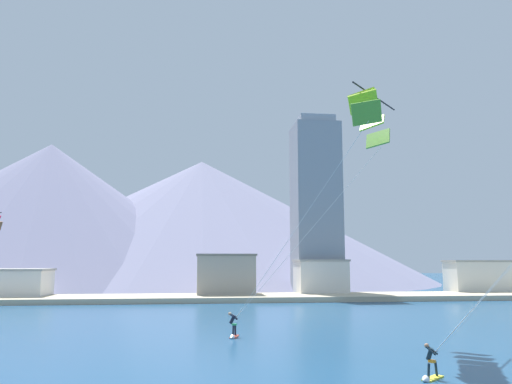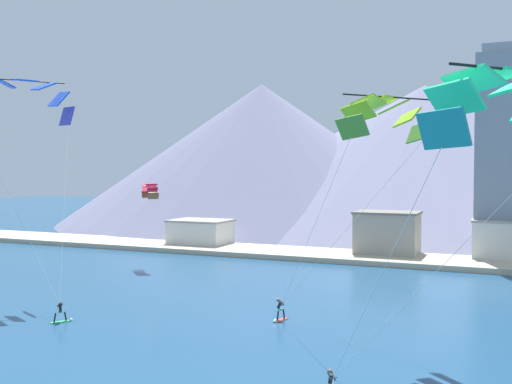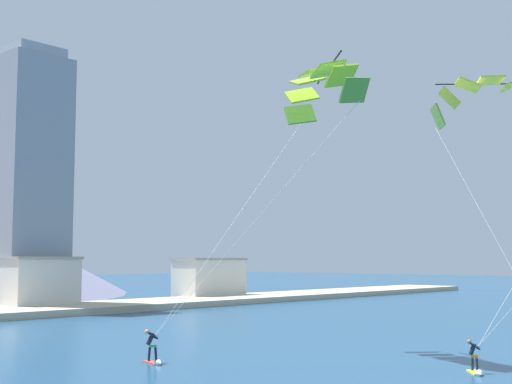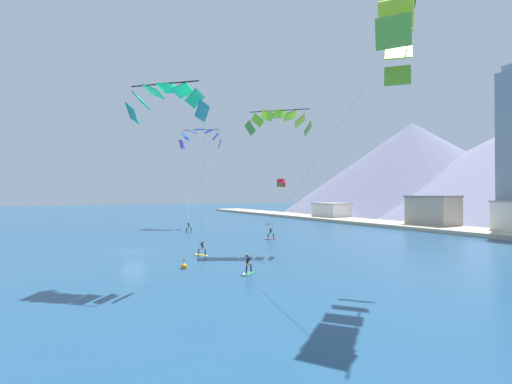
{
  "view_description": "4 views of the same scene",
  "coord_description": "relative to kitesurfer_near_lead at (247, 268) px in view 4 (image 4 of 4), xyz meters",
  "views": [
    {
      "loc": [
        -4.28,
        -16.6,
        5.3
      ],
      "look_at": [
        -0.4,
        15.74,
        9.83
      ],
      "focal_mm": 35.0,
      "sensor_mm": 36.0,
      "label": 1
    },
    {
      "loc": [
        14.42,
        -21.89,
        11.58
      ],
      "look_at": [
        -3.23,
        18.63,
        10.1
      ],
      "focal_mm": 40.0,
      "sensor_mm": 36.0,
      "label": 2
    },
    {
      "loc": [
        -25.38,
        -9.24,
        5.28
      ],
      "look_at": [
        0.33,
        14.03,
        8.57
      ],
      "focal_mm": 50.0,
      "sensor_mm": 36.0,
      "label": 3
    },
    {
      "loc": [
        41.25,
        -7.03,
        6.5
      ],
      "look_at": [
        1.92,
        15.08,
        6.88
      ],
      "focal_mm": 24.0,
      "sensor_mm": 36.0,
      "label": 4
    }
  ],
  "objects": [
    {
      "name": "ground_plane",
      "position": [
        -16.56,
        -6.03,
        -0.51
      ],
      "size": [
        400.0,
        400.0,
        0.0
      ],
      "primitive_type": "plane",
      "color": "navy"
    },
    {
      "name": "kitesurfer_near_lead",
      "position": [
        0.0,
        0.0,
        0.0
      ],
      "size": [
        1.3,
        1.67,
        1.74
      ],
      "color": "#33B266",
      "rests_on": "ground"
    },
    {
      "name": "kitesurfer_near_trail",
      "position": [
        -33.4,
        6.29,
        -0.01
      ],
      "size": [
        1.33,
        1.65,
        1.72
      ],
      "color": "#33B266",
      "rests_on": "ground"
    },
    {
      "name": "kitesurfer_mid_center",
      "position": [
        -10.25,
        -0.3,
        -0.07
      ],
      "size": [
        1.59,
        1.43,
        1.63
      ],
      "color": "yellow",
      "rests_on": "ground"
    },
    {
      "name": "kitesurfer_far_left",
      "position": [
        -18.16,
        13.31,
        0.07
      ],
      "size": [
        0.84,
        1.78,
        1.8
      ],
      "color": "#E54C33",
      "rests_on": "ground"
    },
    {
      "name": "parafoil_kite_near_lead",
      "position": [
        9.0,
        6.92,
        16.97
      ],
      "size": [
        12.37,
        10.72,
        17.61
      ],
      "color": "#71B038"
    },
    {
      "name": "parafoil_kite_near_trail",
      "position": [
        -42.47,
        11.53,
        18.09
      ],
      "size": [
        12.09,
        9.52,
        18.92
      ],
      "color": "#4141C3"
    },
    {
      "name": "parafoil_kite_mid_center",
      "position": [
        -2.39,
        -5.89,
        13.57
      ],
      "size": [
        10.22,
        8.66,
        13.97
      ],
      "color": "teal"
    },
    {
      "name": "parafoil_kite_far_left",
      "position": [
        -9.35,
        9.2,
        14.8
      ],
      "size": [
        11.54,
        8.06,
        15.12
      ],
      "color": "#54912B"
    },
    {
      "name": "parafoil_kite_distant_high_outer",
      "position": [
        -42.32,
        31.42,
        9.08
      ],
      "size": [
        4.18,
        4.16,
        1.85
      ],
      "color": "#9E5831"
    },
    {
      "name": "race_marker_buoy",
      "position": [
        -4.82,
        -3.79,
        -0.35
      ],
      "size": [
        0.56,
        0.56,
        1.02
      ],
      "color": "orange",
      "rests_on": "ground"
    },
    {
      "name": "shoreline_strip",
      "position": [
        -16.56,
        46.94,
        -0.16
      ],
      "size": [
        180.0,
        10.0,
        0.7
      ],
      "primitive_type": "cube",
      "color": "#BCAD8E",
      "rests_on": "ground"
    },
    {
      "name": "shore_building_harbour_front",
      "position": [
        -45.25,
        49.47,
        1.66
      ],
      "size": [
        9.08,
        6.82,
        4.32
      ],
      "color": "silver",
      "rests_on": "ground"
    },
    {
      "name": "shore_building_quay_west",
      "position": [
        -16.56,
        49.81,
        2.68
      ],
      "size": [
        8.47,
        6.41,
        6.35
      ],
      "color": "#A89E8E",
      "rests_on": "ground"
    },
    {
      "name": "mountain_peak_west_ridge",
      "position": [
        -54.69,
        96.0,
        15.68
      ],
      "size": [
        93.1,
        93.1,
        32.38
      ],
      "color": "slate",
      "rests_on": "ground"
    }
  ]
}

